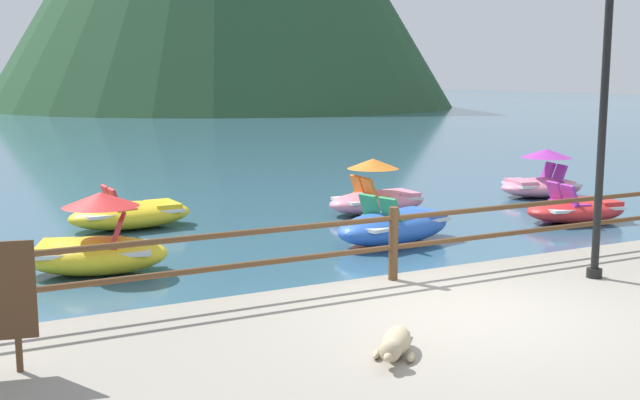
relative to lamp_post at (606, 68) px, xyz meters
The scene contains 11 objects.
ground_plane 39.76m from the lamp_post, 93.45° to the left, with size 200.00×200.00×0.00m, color #38607A.
promenade_dock 4.59m from the lamp_post, 132.24° to the right, with size 28.00×8.00×0.40m, color gray.
dock_railing 3.38m from the lamp_post, 154.90° to the left, with size 23.92×0.12×0.95m.
lamp_post is the anchor object (origin of this frame).
dog_resting 4.83m from the lamp_post, 162.23° to the right, with size 0.79×0.82×0.26m.
pedal_boat_0 7.70m from the lamp_post, 138.29° to the left, with size 2.43×1.83×1.26m.
pedal_boat_3 6.92m from the lamp_post, 46.48° to the left, with size 2.37×1.63×0.83m.
pedal_boat_4 5.35m from the lamp_post, 91.64° to the left, with size 2.75×1.80×0.91m.
pedal_boat_5 10.04m from the lamp_post, 50.70° to the left, with size 2.35×1.75×1.20m.
pedal_boat_6 7.88m from the lamp_post, 80.83° to the left, with size 2.31×1.20×1.22m.
pedal_boat_7 9.52m from the lamp_post, 116.19° to the left, with size 2.47×1.37×0.86m.
Camera 1 is at (-5.37, -6.71, 3.00)m, focal length 43.95 mm.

